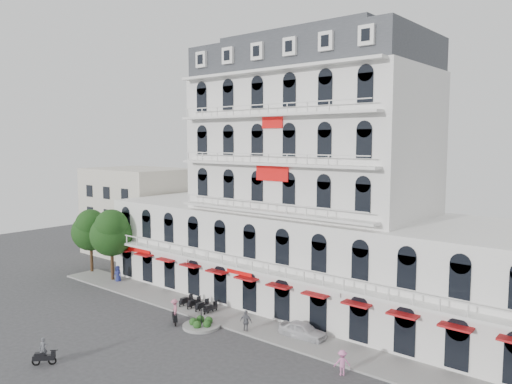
% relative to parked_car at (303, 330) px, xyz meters
% --- Properties ---
extents(ground, '(120.00, 120.00, 0.00)m').
position_rel_parked_car_xyz_m(ground, '(-5.02, -9.50, -0.68)').
color(ground, '#38383A').
rests_on(ground, ground).
extents(sidewalk, '(53.00, 4.00, 0.16)m').
position_rel_parked_car_xyz_m(sidewalk, '(-5.02, -0.50, -0.60)').
color(sidewalk, gray).
rests_on(sidewalk, ground).
extents(main_building, '(45.00, 15.00, 25.80)m').
position_rel_parked_car_xyz_m(main_building, '(-5.02, 8.50, 9.28)').
color(main_building, silver).
rests_on(main_building, ground).
extents(flank_building_west, '(14.00, 10.00, 12.00)m').
position_rel_parked_car_xyz_m(flank_building_west, '(-35.02, 10.50, 5.32)').
color(flank_building_west, beige).
rests_on(flank_building_west, ground).
extents(traffic_island, '(3.20, 3.20, 1.60)m').
position_rel_parked_car_xyz_m(traffic_island, '(-8.02, -3.50, -0.42)').
color(traffic_island, gray).
rests_on(traffic_island, ground).
extents(parked_scooter_row, '(4.40, 1.80, 1.10)m').
position_rel_parked_car_xyz_m(parked_scooter_row, '(-11.37, -0.70, -0.68)').
color(parked_scooter_row, black).
rests_on(parked_scooter_row, ground).
extents(tree_west_outer, '(4.50, 4.48, 7.76)m').
position_rel_parked_car_xyz_m(tree_west_outer, '(-30.96, 0.48, 4.67)').
color(tree_west_outer, '#382314').
rests_on(tree_west_outer, ground).
extents(tree_west_inner, '(4.76, 4.76, 8.25)m').
position_rel_parked_car_xyz_m(tree_west_inner, '(-25.96, -0.02, 5.01)').
color(tree_west_inner, '#382314').
rests_on(tree_west_inner, ground).
extents(parked_car, '(4.10, 1.91, 1.36)m').
position_rel_parked_car_xyz_m(parked_car, '(0.00, 0.00, 0.00)').
color(parked_car, silver).
rests_on(parked_car, ground).
extents(rider_west, '(1.28, 1.34, 2.01)m').
position_rel_parked_car_xyz_m(rider_west, '(-11.39, -15.65, 0.20)').
color(rider_west, black).
rests_on(rider_west, ground).
extents(rider_center, '(1.45, 1.19, 2.22)m').
position_rel_parked_car_xyz_m(rider_center, '(-10.36, -4.42, 0.50)').
color(rider_center, black).
rests_on(rider_center, ground).
extents(pedestrian_left, '(1.09, 0.91, 1.90)m').
position_rel_parked_car_xyz_m(pedestrian_left, '(-25.02, 0.00, 0.27)').
color(pedestrian_left, navy).
rests_on(pedestrian_left, ground).
extents(pedestrian_mid, '(1.18, 0.67, 1.90)m').
position_rel_parked_car_xyz_m(pedestrian_mid, '(-4.29, -1.98, 0.27)').
color(pedestrian_mid, slate).
rests_on(pedestrian_mid, ground).
extents(pedestrian_right, '(1.28, 1.22, 1.75)m').
position_rel_parked_car_xyz_m(pedestrian_right, '(5.61, -3.48, 0.19)').
color(pedestrian_right, pink).
rests_on(pedestrian_right, ground).
extents(pedestrian_far, '(0.68, 0.63, 1.56)m').
position_rel_parked_car_xyz_m(pedestrian_far, '(-25.02, 0.00, 0.10)').
color(pedestrian_far, navy).
rests_on(pedestrian_far, ground).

